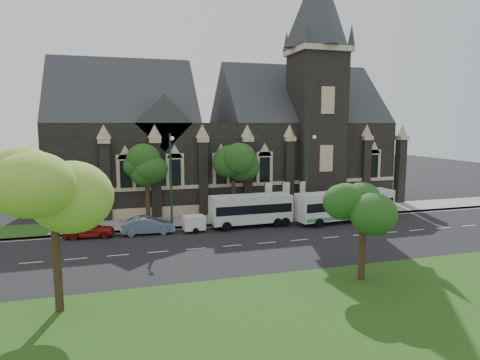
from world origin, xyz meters
name	(u,v)px	position (x,y,z in m)	size (l,w,h in m)	color
ground	(232,246)	(0.00, 0.00, 0.00)	(160.00, 160.00, 0.00)	black
sidewalk	(208,219)	(0.00, 9.50, 0.07)	(80.00, 5.00, 0.15)	gray
museum	(232,138)	(5.12, 18.78, 8.17)	(40.00, 17.70, 29.90)	black
tree_park_near	(58,192)	(-11.77, -8.77, 6.42)	(4.42, 4.42, 8.56)	black
tree_park_east	(365,208)	(6.18, -9.32, 4.62)	(3.40, 3.40, 6.28)	black
tree_walk_right	(235,162)	(3.21, 10.71, 5.82)	(4.08, 4.08, 7.80)	black
tree_walk_left	(149,166)	(-5.80, 10.70, 5.73)	(3.91, 3.91, 7.64)	black
street_lamp_near	(308,171)	(10.00, 7.09, 5.11)	(0.36, 1.88, 9.00)	#163321
street_lamp_mid	(171,175)	(-4.00, 7.09, 5.11)	(0.36, 1.88, 9.00)	#163321
banner_flag_left	(267,195)	(6.29, 9.00, 2.38)	(0.90, 0.10, 4.00)	#163321
banner_flag_center	(285,194)	(8.29, 9.00, 2.38)	(0.90, 0.10, 4.00)	#163321
banner_flag_right	(302,194)	(10.29, 9.00, 2.38)	(0.90, 0.10, 4.00)	#163321
tour_coach	(345,205)	(13.23, 4.89, 1.70)	(10.80, 3.29, 3.10)	silver
shuttle_bus	(251,208)	(3.47, 5.87, 1.75)	(7.92, 2.90, 3.04)	silver
box_trailer	(194,223)	(-2.23, 5.27, 0.85)	(2.83, 1.66, 1.49)	silver
sedan	(148,225)	(-6.37, 5.77, 0.79)	(1.66, 4.77, 1.57)	slate
car_far_red	(89,229)	(-11.40, 5.99, 0.73)	(1.73, 4.29, 1.46)	maroon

